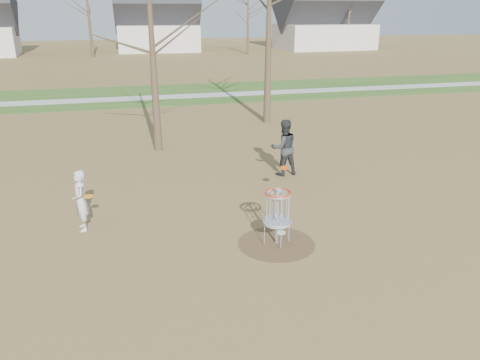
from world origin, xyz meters
name	(u,v)px	position (x,y,z in m)	size (l,w,h in m)	color
ground	(276,244)	(0.00, 0.00, 0.00)	(160.00, 160.00, 0.00)	brown
green_band	(173,94)	(0.00, 21.00, 0.01)	(160.00, 8.00, 0.01)	#2D5119
footpath	(175,97)	(0.00, 20.00, 0.01)	(160.00, 1.50, 0.01)	#9E9E99
dirt_circle	(276,244)	(0.00, 0.00, 0.01)	(1.80, 1.80, 0.01)	#47331E
player_standing	(81,201)	(-4.41, 1.92, 0.77)	(0.56, 0.37, 1.53)	silver
player_throwing	(284,147)	(1.75, 4.59, 0.93)	(0.90, 0.70, 1.85)	#2B2C2F
disc_grounded	(281,233)	(0.28, 0.49, 0.02)	(0.22, 0.22, 0.02)	white
discs_in_play	(199,180)	(-1.44, 2.13, 0.95)	(5.47, 1.16, 0.09)	#EF470C
disc_golf_basket	(278,208)	(0.00, 0.00, 0.91)	(0.64, 0.64, 1.35)	#9EA3AD
bare_trees	(171,6)	(1.78, 35.79, 5.35)	(52.62, 44.98, 9.00)	#382B1E
houses_row	(177,23)	(4.32, 52.56, 3.52)	(56.51, 10.01, 7.26)	silver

